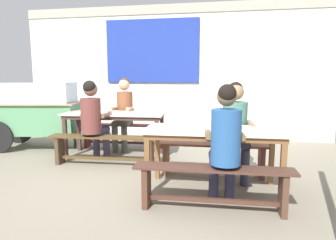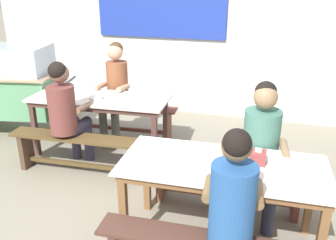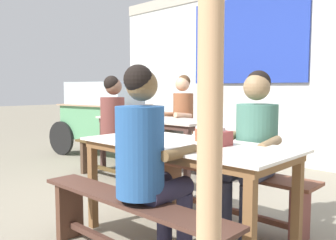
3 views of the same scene
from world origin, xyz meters
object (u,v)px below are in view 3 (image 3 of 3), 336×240
(dining_table_near, at_px, (185,153))
(condiment_jar, at_px, (201,134))
(dining_table_far, at_px, (155,124))
(person_near_front, at_px, (148,157))
(bench_far_back, at_px, (182,147))
(person_center_facing, at_px, (180,116))
(person_right_near_table, at_px, (253,141))
(bench_far_front, at_px, (123,157))
(bench_near_back, at_px, (226,186))
(wooden_support_post, at_px, (210,116))
(soup_bowl, at_px, (150,117))
(food_cart, at_px, (104,112))
(person_left_back_turned, at_px, (117,120))
(bench_near_front, at_px, (128,222))
(tissue_box, at_px, (221,138))

(dining_table_near, bearing_deg, condiment_jar, 84.79)
(dining_table_far, xyz_separation_m, person_near_front, (1.86, -1.76, 0.06))
(bench_far_back, relative_size, person_center_facing, 1.29)
(person_right_near_table, bearing_deg, bench_far_back, 146.71)
(bench_far_front, bearing_deg, bench_far_back, 93.31)
(bench_near_back, bearing_deg, wooden_support_post, -55.47)
(bench_far_back, xyz_separation_m, soup_bowl, (0.03, -0.64, 0.48))
(bench_far_back, relative_size, soup_bowl, 10.37)
(soup_bowl, bearing_deg, food_cart, 166.80)
(bench_far_back, bearing_deg, dining_table_near, -46.20)
(dining_table_far, height_order, dining_table_near, same)
(person_left_back_turned, distance_m, soup_bowl, 0.44)
(person_near_front, bearing_deg, dining_table_near, 105.66)
(food_cart, distance_m, person_right_near_table, 3.79)
(bench_near_front, distance_m, soup_bowl, 2.52)
(person_near_front, xyz_separation_m, wooden_support_post, (0.96, -0.58, 0.35))
(bench_far_front, xyz_separation_m, wooden_support_post, (2.79, -1.79, 0.77))
(dining_table_near, height_order, bench_far_front, dining_table_near)
(soup_bowl, bearing_deg, bench_near_back, -20.46)
(bench_far_back, distance_m, tissue_box, 2.71)
(bench_near_back, xyz_separation_m, person_near_front, (0.16, -1.04, 0.42))
(bench_far_front, bearing_deg, soup_bowl, 93.89)
(person_right_near_table, distance_m, person_center_facing, 2.37)
(food_cart, bearing_deg, person_near_front, -30.49)
(dining_table_near, xyz_separation_m, person_center_facing, (-1.73, 1.77, 0.08))
(bench_near_front, xyz_separation_m, wooden_support_post, (1.07, -0.51, 0.77))
(person_left_back_turned, xyz_separation_m, wooden_support_post, (2.99, -1.85, 0.33))
(bench_near_back, distance_m, tissue_box, 0.73)
(food_cart, xyz_separation_m, condiment_jar, (3.38, -1.41, 0.07))
(bench_far_front, distance_m, food_cart, 1.92)
(bench_far_back, bearing_deg, food_cart, -170.77)
(dining_table_far, height_order, bench_far_front, dining_table_far)
(person_right_near_table, distance_m, wooden_support_post, 1.80)
(bench_near_back, relative_size, tissue_box, 12.30)
(food_cart, xyz_separation_m, person_right_near_table, (3.63, -1.07, 0.01))
(person_left_back_turned, distance_m, tissue_box, 2.26)
(bench_far_front, height_order, condiment_jar, condiment_jar)
(food_cart, distance_m, person_near_front, 4.06)
(person_center_facing, distance_m, wooden_support_post, 4.02)
(person_center_facing, bearing_deg, condiment_jar, -42.53)
(tissue_box, bearing_deg, bench_near_front, -109.64)
(bench_far_front, xyz_separation_m, condiment_jar, (1.71, -0.55, 0.50))
(soup_bowl, distance_m, wooden_support_post, 3.63)
(soup_bowl, bearing_deg, person_right_near_table, -19.07)
(dining_table_near, xyz_separation_m, tissue_box, (0.26, 0.10, 0.13))
(dining_table_far, xyz_separation_m, bench_near_back, (1.71, -0.72, -0.37))
(bench_near_back, distance_m, person_right_near_table, 0.52)
(dining_table_near, xyz_separation_m, soup_bowl, (-1.73, 1.19, 0.10))
(person_left_back_turned, bearing_deg, bench_near_back, -6.84)
(person_left_back_turned, distance_m, wooden_support_post, 3.53)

